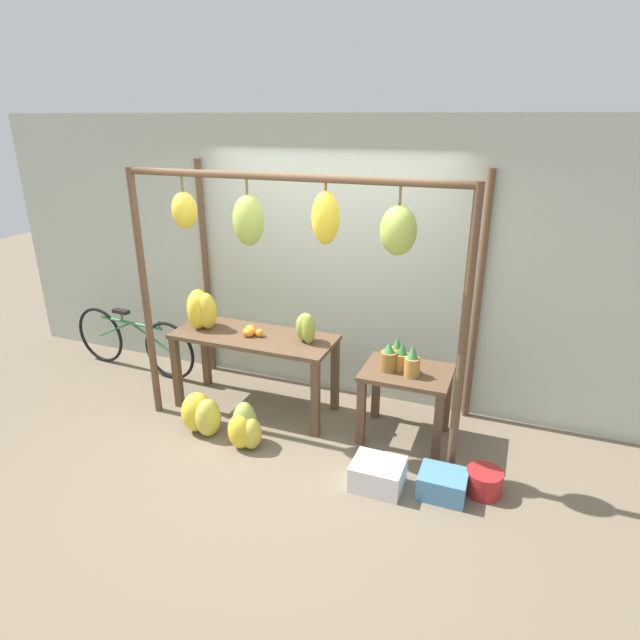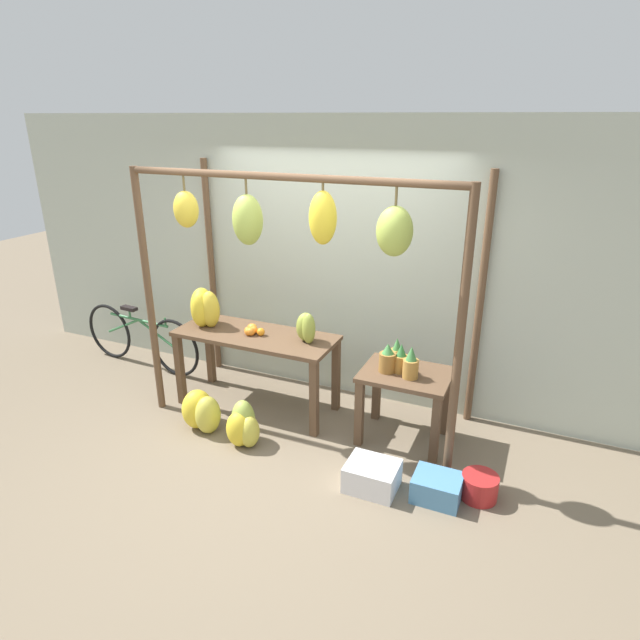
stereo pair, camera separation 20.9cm
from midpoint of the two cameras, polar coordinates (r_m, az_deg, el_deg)
The scene contains 15 objects.
ground_plane at distance 4.86m, azimuth -5.71°, elevation -14.00°, with size 20.00×20.00×0.00m, color #756651.
shop_wall_back at distance 5.39m, azimuth 0.22°, elevation 6.21°, with size 8.00×0.08×2.80m.
stall_awning at distance 4.45m, azimuth -3.48°, elevation 7.68°, with size 2.96×1.18×2.37m.
display_table_main at distance 5.26m, azimuth -8.16°, elevation -2.88°, with size 1.59×0.62×0.79m.
display_table_side at distance 4.84m, azimuth 7.95°, elevation -7.04°, with size 0.77×0.59×0.67m.
banana_pile_on_table at distance 5.42m, azimuth -13.69°, elevation 1.05°, with size 0.39×0.36×0.38m.
orange_pile at distance 5.20m, azimuth -8.54°, elevation -1.20°, with size 0.22×0.17×0.09m.
pineapple_cluster at distance 4.72m, azimuth 7.22°, elevation -4.10°, with size 0.36×0.33×0.29m.
banana_pile_ground_left at distance 5.16m, azimuth -13.69°, elevation -9.75°, with size 0.48×0.39×0.39m.
banana_pile_ground_right at distance 4.90m, azimuth -9.25°, elevation -11.32°, with size 0.38×0.35×0.41m.
fruit_crate_white at distance 4.43m, azimuth 4.77°, elevation -16.11°, with size 0.40×0.33×0.22m.
blue_bucket at distance 4.52m, azimuth 15.77°, elevation -16.30°, with size 0.28×0.28×0.20m.
parked_bicycle at distance 6.52m, azimuth -20.16°, elevation -2.16°, with size 1.72×0.17×0.72m.
papaya_pile at distance 4.95m, azimuth -2.68°, elevation -0.84°, with size 0.24×0.23×0.30m.
fruit_crate_purple at distance 4.42m, azimuth 11.57°, elevation -16.79°, with size 0.36×0.30×0.20m.
Camera 1 is at (1.77, -3.56, 2.78)m, focal length 30.00 mm.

